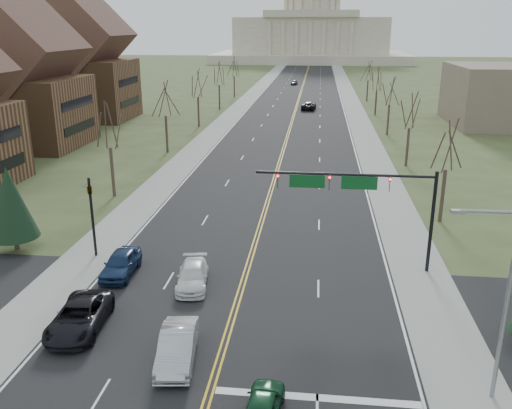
% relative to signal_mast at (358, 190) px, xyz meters
% --- Properties ---
extents(ground, '(600.00, 600.00, 0.00)m').
position_rel_signal_mast_xyz_m(ground, '(-7.45, -13.50, -5.76)').
color(ground, '#3B4824').
rests_on(ground, ground).
extents(road, '(20.00, 380.00, 0.01)m').
position_rel_signal_mast_xyz_m(road, '(-7.45, 96.50, -5.76)').
color(road, black).
rests_on(road, ground).
extents(cross_road, '(120.00, 14.00, 0.01)m').
position_rel_signal_mast_xyz_m(cross_road, '(-7.45, -7.50, -5.76)').
color(cross_road, black).
rests_on(cross_road, ground).
extents(sidewalk_left, '(4.00, 380.00, 0.03)m').
position_rel_signal_mast_xyz_m(sidewalk_left, '(-19.45, 96.50, -5.75)').
color(sidewalk_left, gray).
rests_on(sidewalk_left, ground).
extents(sidewalk_right, '(4.00, 380.00, 0.03)m').
position_rel_signal_mast_xyz_m(sidewalk_right, '(4.55, 96.50, -5.75)').
color(sidewalk_right, gray).
rests_on(sidewalk_right, ground).
extents(center_line, '(0.42, 380.00, 0.01)m').
position_rel_signal_mast_xyz_m(center_line, '(-7.45, 96.50, -5.75)').
color(center_line, gold).
rests_on(center_line, road).
extents(edge_line_left, '(0.15, 380.00, 0.01)m').
position_rel_signal_mast_xyz_m(edge_line_left, '(-17.25, 96.50, -5.75)').
color(edge_line_left, silver).
rests_on(edge_line_left, road).
extents(edge_line_right, '(0.15, 380.00, 0.01)m').
position_rel_signal_mast_xyz_m(edge_line_right, '(2.35, 96.50, -5.75)').
color(edge_line_right, silver).
rests_on(edge_line_right, road).
extents(stop_bar, '(9.50, 0.50, 0.01)m').
position_rel_signal_mast_xyz_m(stop_bar, '(-2.45, -14.50, -5.75)').
color(stop_bar, silver).
rests_on(stop_bar, road).
extents(capitol, '(90.00, 60.00, 50.00)m').
position_rel_signal_mast_xyz_m(capitol, '(-7.45, 236.41, 8.44)').
color(capitol, beige).
rests_on(capitol, ground).
extents(signal_mast, '(12.12, 0.44, 7.20)m').
position_rel_signal_mast_xyz_m(signal_mast, '(0.00, 0.00, 0.00)').
color(signal_mast, black).
rests_on(signal_mast, ground).
extents(signal_left, '(0.32, 0.36, 6.00)m').
position_rel_signal_mast_xyz_m(signal_left, '(-18.95, 0.00, -2.05)').
color(signal_left, black).
rests_on(signal_left, ground).
extents(street_light, '(2.90, 0.25, 9.07)m').
position_rel_signal_mast_xyz_m(street_light, '(5.29, -13.50, -0.54)').
color(street_light, gray).
rests_on(street_light, ground).
extents(tree_r_0, '(3.74, 3.74, 8.50)m').
position_rel_signal_mast_xyz_m(tree_r_0, '(8.05, 10.50, 0.79)').
color(tree_r_0, '#372A20').
rests_on(tree_r_0, ground).
extents(tree_l_0, '(3.96, 3.96, 9.00)m').
position_rel_signal_mast_xyz_m(tree_l_0, '(-22.95, 14.50, 1.18)').
color(tree_l_0, '#372A20').
rests_on(tree_l_0, ground).
extents(tree_r_1, '(3.74, 3.74, 8.50)m').
position_rel_signal_mast_xyz_m(tree_r_1, '(8.05, 30.50, 0.79)').
color(tree_r_1, '#372A20').
rests_on(tree_r_1, ground).
extents(tree_l_1, '(3.96, 3.96, 9.00)m').
position_rel_signal_mast_xyz_m(tree_l_1, '(-22.95, 34.50, 1.18)').
color(tree_l_1, '#372A20').
rests_on(tree_l_1, ground).
extents(tree_r_2, '(3.74, 3.74, 8.50)m').
position_rel_signal_mast_xyz_m(tree_r_2, '(8.05, 50.50, 0.79)').
color(tree_r_2, '#372A20').
rests_on(tree_r_2, ground).
extents(tree_l_2, '(3.96, 3.96, 9.00)m').
position_rel_signal_mast_xyz_m(tree_l_2, '(-22.95, 54.50, 1.18)').
color(tree_l_2, '#372A20').
rests_on(tree_l_2, ground).
extents(tree_r_3, '(3.74, 3.74, 8.50)m').
position_rel_signal_mast_xyz_m(tree_r_3, '(8.05, 70.50, 0.79)').
color(tree_r_3, '#372A20').
rests_on(tree_r_3, ground).
extents(tree_l_3, '(3.96, 3.96, 9.00)m').
position_rel_signal_mast_xyz_m(tree_l_3, '(-22.95, 74.50, 1.18)').
color(tree_l_3, '#372A20').
rests_on(tree_l_3, ground).
extents(tree_r_4, '(3.74, 3.74, 8.50)m').
position_rel_signal_mast_xyz_m(tree_r_4, '(8.05, 90.50, 0.79)').
color(tree_r_4, '#372A20').
rests_on(tree_r_4, ground).
extents(tree_l_4, '(3.96, 3.96, 9.00)m').
position_rel_signal_mast_xyz_m(tree_l_4, '(-22.95, 94.50, 1.18)').
color(tree_l_4, '#372A20').
rests_on(tree_l_4, ground).
extents(conifer_l, '(3.64, 3.64, 6.50)m').
position_rel_signal_mast_xyz_m(conifer_l, '(-25.45, 0.50, -2.02)').
color(conifer_l, '#372A20').
rests_on(conifer_l, ground).
extents(bldg_left_mid, '(15.10, 14.28, 20.75)m').
position_rel_signal_mast_xyz_m(bldg_left_mid, '(-43.44, 36.50, 2.78)').
color(bldg_left_mid, brown).
rests_on(bldg_left_mid, ground).
extents(bldg_left_far, '(17.10, 14.28, 23.25)m').
position_rel_signal_mast_xyz_m(bldg_left_far, '(-45.44, 60.50, 3.78)').
color(bldg_left_far, brown).
rests_on(bldg_left_far, ground).
extents(car_nb_inner_lead, '(1.87, 4.01, 1.33)m').
position_rel_signal_mast_xyz_m(car_nb_inner_lead, '(-4.79, -16.14, -5.09)').
color(car_nb_inner_lead, '#0D3B1F').
rests_on(car_nb_inner_lead, road).
extents(car_sb_inner_lead, '(2.33, 5.16, 1.64)m').
position_rel_signal_mast_xyz_m(car_sb_inner_lead, '(-9.54, -12.38, -4.93)').
color(car_sb_inner_lead, '#A8ACB1').
rests_on(car_sb_inner_lead, road).
extents(car_sb_outer_lead, '(3.08, 5.89, 1.58)m').
position_rel_signal_mast_xyz_m(car_sb_outer_lead, '(-15.75, -10.04, -4.96)').
color(car_sb_outer_lead, black).
rests_on(car_sb_outer_lead, road).
extents(car_sb_inner_second, '(2.56, 4.96, 1.38)m').
position_rel_signal_mast_xyz_m(car_sb_inner_second, '(-10.67, -4.05, -5.06)').
color(car_sb_inner_second, white).
rests_on(car_sb_inner_second, road).
extents(car_sb_outer_second, '(2.06, 4.85, 1.63)m').
position_rel_signal_mast_xyz_m(car_sb_outer_second, '(-15.93, -2.91, -4.93)').
color(car_sb_outer_second, '#16294D').
rests_on(car_sb_outer_second, road).
extents(car_far_nb, '(3.12, 6.02, 1.62)m').
position_rel_signal_mast_xyz_m(car_far_nb, '(-4.78, 76.25, -4.94)').
color(car_far_nb, black).
rests_on(car_far_nb, road).
extents(car_far_sb, '(2.08, 4.11, 1.34)m').
position_rel_signal_mast_xyz_m(car_far_sb, '(-10.02, 125.22, -5.08)').
color(car_far_sb, '#44454B').
rests_on(car_far_sb, road).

